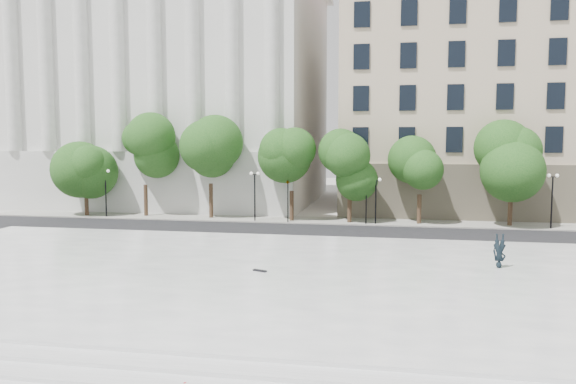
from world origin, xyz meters
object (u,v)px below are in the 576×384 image
(traffic_light_west, at_px, (288,181))
(person_lying, at_px, (499,263))
(traffic_light_east, at_px, (366,182))
(skateboard, at_px, (260,271))

(traffic_light_west, bearing_deg, person_lying, -48.96)
(traffic_light_east, height_order, person_lying, traffic_light_east)
(traffic_light_east, bearing_deg, skateboard, -103.05)
(traffic_light_east, distance_m, skateboard, 20.08)
(traffic_light_west, bearing_deg, skateboard, -83.77)
(traffic_light_east, xyz_separation_m, skateboard, (-4.48, -19.32, -3.12))
(person_lying, relative_size, skateboard, 2.35)
(traffic_light_west, xyz_separation_m, traffic_light_east, (6.59, 0.00, 0.01))
(traffic_light_west, xyz_separation_m, person_lying, (14.17, -16.28, -2.91))
(traffic_light_east, bearing_deg, person_lying, -65.02)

